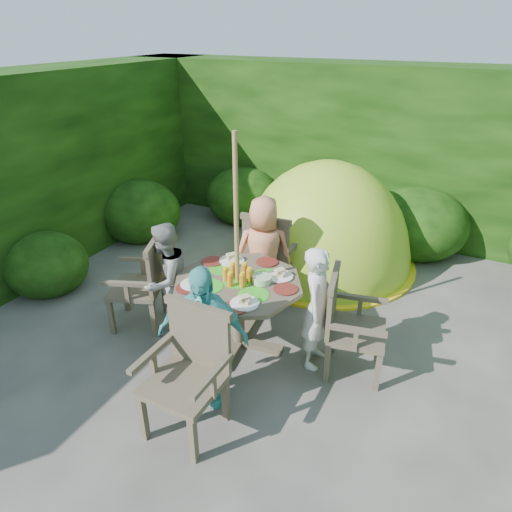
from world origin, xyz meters
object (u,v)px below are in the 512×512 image
at_px(parasol_pole, 237,250).
at_px(garden_chair_front, 189,370).
at_px(child_front, 203,337).
at_px(garden_chair_back, 271,253).
at_px(garden_chair_left, 144,282).
at_px(child_right, 318,308).
at_px(child_back, 264,254).
at_px(garden_chair_right, 348,323).
at_px(patio_table, 238,292).
at_px(dome_tent, 323,262).
at_px(child_left, 166,280).

xyz_separation_m(parasol_pole, garden_chair_front, (0.15, -1.08, -0.55)).
distance_m(garden_chair_front, child_front, 0.31).
distance_m(parasol_pole, garden_chair_back, 1.22).
relative_size(garden_chair_left, child_right, 0.80).
bearing_deg(child_back, garden_chair_right, 125.24).
bearing_deg(patio_table, dome_tent, 85.33).
height_order(patio_table, garden_chair_right, garden_chair_right).
distance_m(patio_table, garden_chair_front, 1.10).
xyz_separation_m(garden_chair_left, child_front, (1.19, -0.68, 0.13)).
distance_m(garden_chair_right, child_left, 1.90).
bearing_deg(child_right, garden_chair_right, -89.12).
bearing_deg(parasol_pole, child_back, 97.18).
distance_m(patio_table, garden_chair_right, 1.10).
bearing_deg(child_back, dome_tent, -127.25).
xyz_separation_m(garden_chair_back, child_front, (0.24, -1.87, 0.11)).
bearing_deg(child_right, dome_tent, 11.62).
bearing_deg(dome_tent, garden_chair_left, -124.14).
xyz_separation_m(patio_table, dome_tent, (0.17, 2.14, -0.64)).
bearing_deg(child_left, child_right, 97.28).
height_order(patio_table, child_front, child_front).
relative_size(garden_chair_left, garden_chair_back, 0.96).
distance_m(garden_chair_back, garden_chair_front, 2.18).
xyz_separation_m(patio_table, child_front, (0.10, -0.80, 0.02)).
distance_m(child_left, child_front, 1.13).
xyz_separation_m(patio_table, garden_chair_right, (1.08, 0.13, -0.12)).
bearing_deg(garden_chair_back, parasol_pole, 94.94).
relative_size(patio_table, child_front, 1.10).
bearing_deg(child_front, garden_chair_left, 131.78).
height_order(patio_table, dome_tent, dome_tent).
bearing_deg(child_left, patio_table, 97.35).
xyz_separation_m(parasol_pole, child_left, (-0.79, -0.10, -0.48)).
height_order(garden_chair_left, garden_chair_back, garden_chair_back).
relative_size(child_back, child_front, 1.02).
distance_m(garden_chair_left, garden_chair_front, 1.57).
relative_size(garden_chair_right, child_left, 0.79).
distance_m(garden_chair_front, dome_tent, 3.27).
bearing_deg(garden_chair_back, child_right, 131.11).
bearing_deg(garden_chair_left, garden_chair_right, 74.49).
bearing_deg(child_right, garden_chair_front, 146.18).
height_order(garden_chair_back, garden_chair_front, garden_chair_back).
bearing_deg(garden_chair_right, parasol_pole, 85.80).
distance_m(patio_table, child_left, 0.80).
relative_size(garden_chair_left, child_front, 0.75).
distance_m(garden_chair_left, child_front, 1.38).
height_order(garden_chair_left, dome_tent, dome_tent).
height_order(garden_chair_left, child_front, child_front).
relative_size(patio_table, garden_chair_back, 1.41).
xyz_separation_m(garden_chair_left, garden_chair_back, (0.95, 1.19, 0.02)).
height_order(garden_chair_right, garden_chair_left, garden_chair_left).
relative_size(garden_chair_right, child_right, 0.79).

